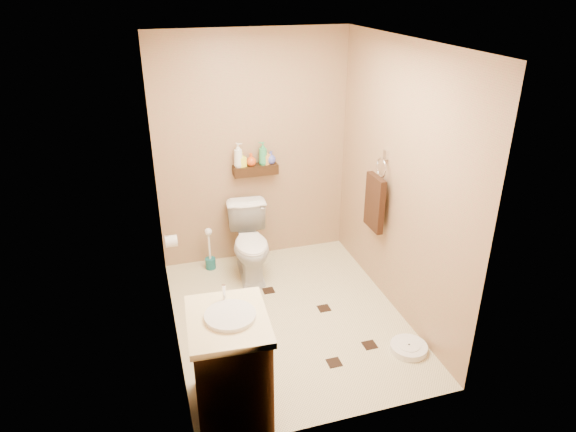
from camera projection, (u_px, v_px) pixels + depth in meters
name	position (u px, v px, depth m)	size (l,w,h in m)	color
ground	(289.00, 317.00, 4.68)	(2.50, 2.50, 0.00)	beige
wall_back	(253.00, 151.00, 5.26)	(2.00, 0.04, 2.40)	#9E815A
wall_front	(349.00, 274.00, 3.09)	(2.00, 0.04, 2.40)	#9E815A
wall_left	(163.00, 211.00, 3.91)	(0.04, 2.50, 2.40)	#9E815A
wall_right	(399.00, 183.00, 4.44)	(0.04, 2.50, 2.40)	#9E815A
ceiling	(289.00, 42.00, 3.66)	(2.00, 2.50, 0.02)	white
wall_shelf	(256.00, 170.00, 5.26)	(0.46, 0.14, 0.10)	#331B0D
floor_accents	(294.00, 323.00, 4.60)	(1.19, 1.27, 0.01)	black
toilet	(251.00, 243.00, 5.21)	(0.41, 0.71, 0.73)	white
vanity	(230.00, 363.00, 3.53)	(0.57, 0.68, 0.91)	brown
bathroom_scale	(409.00, 348.00, 4.25)	(0.32, 0.32, 0.06)	white
toilet_brush	(210.00, 254.00, 5.40)	(0.11, 0.11, 0.47)	#196064
towel_ring	(375.00, 200.00, 4.74)	(0.12, 0.30, 0.76)	silver
toilet_paper	(171.00, 241.00, 4.74)	(0.12, 0.11, 0.12)	white
bottle_a	(238.00, 155.00, 5.14)	(0.10, 0.10, 0.25)	white
bottle_b	(242.00, 159.00, 5.17)	(0.07, 0.07, 0.15)	#FAFF35
bottle_c	(251.00, 159.00, 5.20)	(0.10, 0.10, 0.13)	#D04B18
bottle_d	(263.00, 153.00, 5.21)	(0.09, 0.09, 0.24)	#349D5F
bottle_e	(266.00, 157.00, 5.24)	(0.07, 0.07, 0.16)	#EBA74E
bottle_f	(271.00, 157.00, 5.26)	(0.10, 0.10, 0.13)	#4852B6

